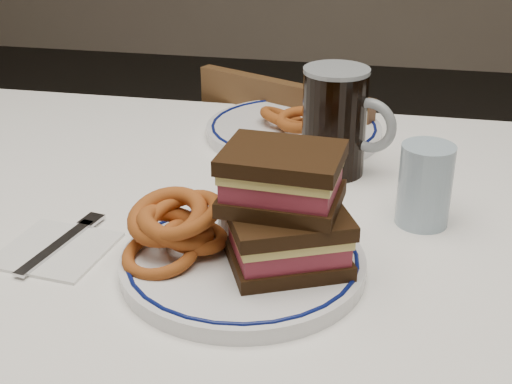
% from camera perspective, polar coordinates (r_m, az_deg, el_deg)
% --- Properties ---
extents(dining_table, '(1.27, 0.87, 0.75)m').
position_cam_1_polar(dining_table, '(1.05, -4.84, -5.92)').
color(dining_table, white).
rests_on(dining_table, floor).
extents(chair_far, '(0.50, 0.50, 0.81)m').
position_cam_1_polar(chair_far, '(1.55, 4.09, -3.48)').
color(chair_far, '#462616').
rests_on(chair_far, floor).
extents(main_plate, '(0.29, 0.29, 0.02)m').
position_cam_1_polar(main_plate, '(0.83, -1.06, -5.63)').
color(main_plate, silver).
rests_on(main_plate, dining_table).
extents(reuben_sandwich, '(0.16, 0.15, 0.13)m').
position_cam_1_polar(reuben_sandwich, '(0.79, 2.35, -1.36)').
color(reuben_sandwich, black).
rests_on(reuben_sandwich, main_plate).
extents(onion_rings_main, '(0.12, 0.13, 0.08)m').
position_cam_1_polar(onion_rings_main, '(0.83, -6.49, -2.81)').
color(onion_rings_main, '#6B2F0E').
rests_on(onion_rings_main, main_plate).
extents(ketchup_ramekin, '(0.06, 0.06, 0.04)m').
position_cam_1_polar(ketchup_ramekin, '(0.88, -1.16, -1.77)').
color(ketchup_ramekin, silver).
rests_on(ketchup_ramekin, main_plate).
extents(beer_mug, '(0.14, 0.10, 0.16)m').
position_cam_1_polar(beer_mug, '(1.07, 6.46, 5.68)').
color(beer_mug, black).
rests_on(beer_mug, dining_table).
extents(water_glass, '(0.07, 0.07, 0.11)m').
position_cam_1_polar(water_glass, '(0.94, 13.36, 0.54)').
color(water_glass, '#90A8BA').
rests_on(water_glass, dining_table).
extents(far_plate, '(0.30, 0.30, 0.02)m').
position_cam_1_polar(far_plate, '(1.23, 3.03, 5.00)').
color(far_plate, silver).
rests_on(far_plate, dining_table).
extents(onion_rings_far, '(0.12, 0.12, 0.06)m').
position_cam_1_polar(onion_rings_far, '(1.21, 2.93, 5.84)').
color(onion_rings_far, '#6B2F0E').
rests_on(onion_rings_far, far_plate).
extents(napkin_fork, '(0.14, 0.16, 0.01)m').
position_cam_1_polar(napkin_fork, '(0.91, -15.57, -4.33)').
color(napkin_fork, silver).
rests_on(napkin_fork, dining_table).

